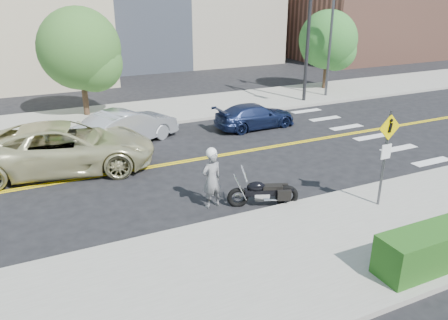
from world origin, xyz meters
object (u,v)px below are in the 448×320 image
motorcyclist (212,178)px  parked_car_blue (255,116)px  suv (65,147)px  parked_car_silver (127,127)px  pedestrian_sign (386,150)px  motorcycle (264,186)px

motorcyclist → parked_car_blue: motorcyclist is taller
suv → parked_car_silver: suv is taller
pedestrian_sign → motorcyclist: 5.27m
motorcycle → suv: suv is taller
suv → parked_car_silver: size_ratio=1.41×
pedestrian_sign → motorcyclist: bearing=153.1°
parked_car_silver → motorcycle: bearing=173.9°
pedestrian_sign → motorcycle: pedestrian_sign is taller
pedestrian_sign → parked_car_silver: pedestrian_sign is taller
suv → parked_car_blue: bearing=-68.3°
motorcyclist → suv: size_ratio=0.30×
pedestrian_sign → suv: size_ratio=0.46×
motorcycle → suv: bearing=154.0°
parked_car_silver → motorcyclist: bearing=164.0°
parked_car_silver → pedestrian_sign: bearing=-173.0°
motorcyclist → parked_car_silver: 7.12m
parked_car_blue → suv: bearing=98.4°
pedestrian_sign → suv: (-8.35, 7.39, -1.05)m
parked_car_blue → motorcycle: bearing=150.4°
motorcyclist → parked_car_silver: motorcyclist is taller
motorcycle → parked_car_blue: size_ratio=0.53×
pedestrian_sign → suv: 11.20m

